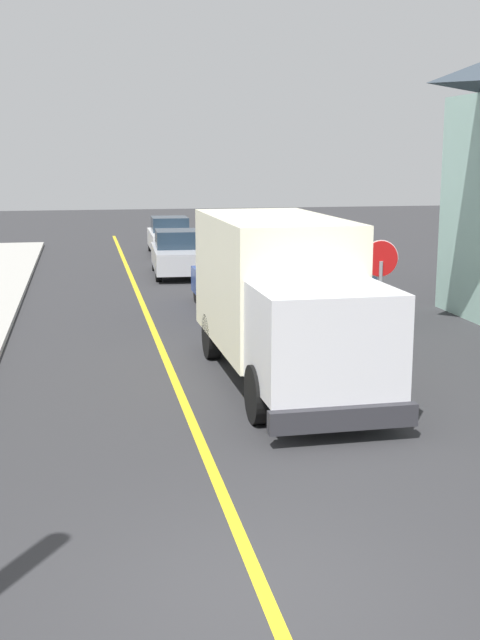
{
  "coord_description": "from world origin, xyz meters",
  "views": [
    {
      "loc": [
        -1.7,
        -7.43,
        4.44
      ],
      "look_at": [
        1.13,
        7.16,
        1.4
      ],
      "focal_mm": 45.68,
      "sensor_mm": 36.0,
      "label": 1
    }
  ],
  "objects_px": {
    "parked_car_far": "(170,237)",
    "stop_sign": "(380,277)",
    "box_truck": "(281,292)",
    "parked_car_mid": "(178,254)",
    "parked_car_near": "(232,283)",
    "parked_van_across": "(336,287)"
  },
  "relations": [
    {
      "from": "parked_car_mid",
      "to": "parked_van_across",
      "type": "relative_size",
      "value": 1.01
    },
    {
      "from": "box_truck",
      "to": "parked_car_near",
      "type": "xyz_separation_m",
      "value": [
        0.39,
        7.45,
        -0.97
      ]
    },
    {
      "from": "parked_car_far",
      "to": "stop_sign",
      "type": "bearing_deg",
      "value": -83.31
    },
    {
      "from": "box_truck",
      "to": "parked_car_near",
      "type": "distance_m",
      "value": 7.52
    },
    {
      "from": "parked_car_mid",
      "to": "stop_sign",
      "type": "bearing_deg",
      "value": -78.5
    },
    {
      "from": "parked_car_far",
      "to": "stop_sign",
      "type": "height_order",
      "value": "stop_sign"
    },
    {
      "from": "parked_car_mid",
      "to": "parked_van_across",
      "type": "bearing_deg",
      "value": -67.88
    },
    {
      "from": "parked_car_near",
      "to": "parked_car_far",
      "type": "height_order",
      "value": "same"
    },
    {
      "from": "parked_car_near",
      "to": "stop_sign",
      "type": "distance_m",
      "value": 6.86
    },
    {
      "from": "box_truck",
      "to": "parked_car_far",
      "type": "xyz_separation_m",
      "value": [
        0.06,
        21.12,
        -0.97
      ]
    },
    {
      "from": "parked_car_mid",
      "to": "parked_car_far",
      "type": "distance_m",
      "value": 6.53
    },
    {
      "from": "parked_car_near",
      "to": "parked_car_far",
      "type": "bearing_deg",
      "value": 91.41
    },
    {
      "from": "box_truck",
      "to": "parked_van_across",
      "type": "distance_m",
      "value": 6.93
    },
    {
      "from": "parked_van_across",
      "to": "stop_sign",
      "type": "height_order",
      "value": "stop_sign"
    },
    {
      "from": "parked_car_far",
      "to": "stop_sign",
      "type": "relative_size",
      "value": 1.68
    },
    {
      "from": "parked_car_near",
      "to": "parked_car_mid",
      "type": "bearing_deg",
      "value": 95.95
    },
    {
      "from": "parked_car_mid",
      "to": "parked_van_across",
      "type": "distance_m",
      "value": 9.16
    },
    {
      "from": "stop_sign",
      "to": "parked_van_across",
      "type": "bearing_deg",
      "value": 82.48
    },
    {
      "from": "box_truck",
      "to": "stop_sign",
      "type": "height_order",
      "value": "box_truck"
    },
    {
      "from": "parked_car_near",
      "to": "stop_sign",
      "type": "height_order",
      "value": "stop_sign"
    },
    {
      "from": "box_truck",
      "to": "parked_car_mid",
      "type": "bearing_deg",
      "value": 91.38
    },
    {
      "from": "parked_car_near",
      "to": "parked_car_mid",
      "type": "distance_m",
      "value": 7.19
    }
  ]
}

